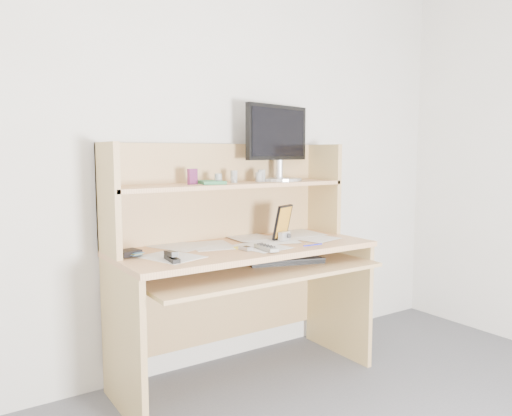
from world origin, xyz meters
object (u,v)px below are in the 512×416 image
desk (237,253)px  keyboard (285,260)px  tv_remote (266,248)px  monitor (278,141)px  game_case (283,222)px

desk → keyboard: (0.20, -0.18, -0.03)m
tv_remote → monitor: size_ratio=0.35×
monitor → tv_remote: bearing=-146.9°
desk → game_case: desk is taller
keyboard → monitor: size_ratio=0.85×
keyboard → game_case: size_ratio=2.20×
monitor → game_case: bearing=-131.8°
keyboard → game_case: (0.07, 0.12, 0.19)m
keyboard → tv_remote: 0.22m
desk → tv_remote: bearing=-85.6°
tv_remote → monitor: 0.75m
tv_remote → game_case: game_case is taller
keyboard → game_case: 0.24m
desk → keyboard: desk is taller
monitor → keyboard: bearing=-133.1°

